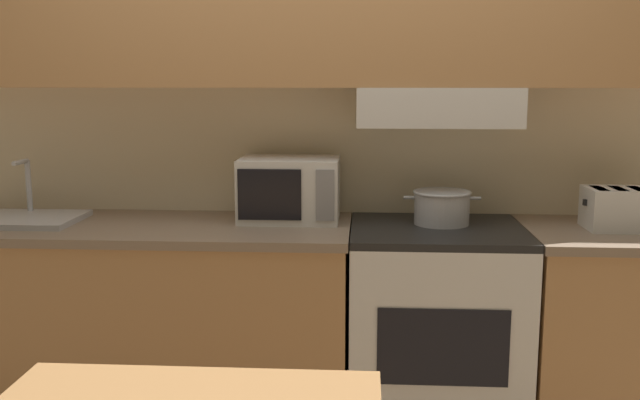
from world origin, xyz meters
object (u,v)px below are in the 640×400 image
object	(u,v)px
microwave	(290,189)
toaster	(626,208)
stove_range	(435,331)
cooking_pot	(442,206)
sink_basin	(16,218)

from	to	relation	value
microwave	toaster	size ratio (longest dim) A/B	1.28
stove_range	microwave	xyz separation A→B (m)	(-0.61, 0.12, 0.58)
toaster	cooking_pot	bearing A→B (deg)	175.30
toaster	sink_basin	size ratio (longest dim) A/B	0.62
toaster	microwave	bearing A→B (deg)	175.52
cooking_pot	microwave	distance (m)	0.64
microwave	sink_basin	distance (m)	1.16
cooking_pot	microwave	bearing A→B (deg)	175.76
microwave	sink_basin	size ratio (longest dim) A/B	0.79
cooking_pot	sink_basin	world-z (taller)	sink_basin
cooking_pot	microwave	size ratio (longest dim) A/B	0.76
stove_range	cooking_pot	distance (m)	0.52
cooking_pot	toaster	bearing A→B (deg)	-4.70
cooking_pot	toaster	xyz separation A→B (m)	(0.72, -0.06, 0.01)
stove_range	sink_basin	world-z (taller)	sink_basin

